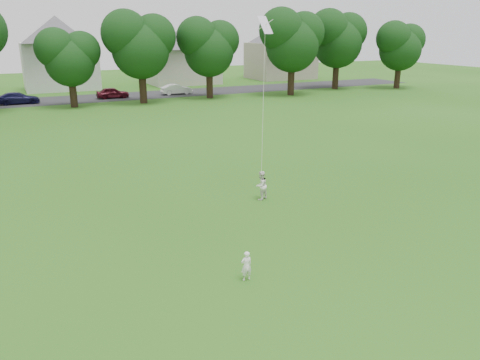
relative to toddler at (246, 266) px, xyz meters
name	(u,v)px	position (x,y,z in m)	size (l,w,h in m)	color
ground	(257,268)	(0.64, 0.51, -0.47)	(160.00, 160.00, 0.00)	#265814
street	(74,99)	(0.64, 42.51, -0.47)	(90.00, 7.00, 0.01)	#2D2D30
toddler	(246,266)	(0.00, 0.00, 0.00)	(0.35, 0.23, 0.95)	white
older_boy	(261,185)	(3.79, 5.99, 0.17)	(0.63, 0.49, 1.30)	white
kite	(263,103)	(4.17, 6.61, 3.69)	(0.93, 0.99, 6.91)	white
tree_row	(84,39)	(1.43, 36.32, 5.88)	(81.80, 8.68, 10.47)	black
house_row	(64,50)	(1.31, 52.51, 4.33)	(77.06, 13.22, 10.42)	silver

